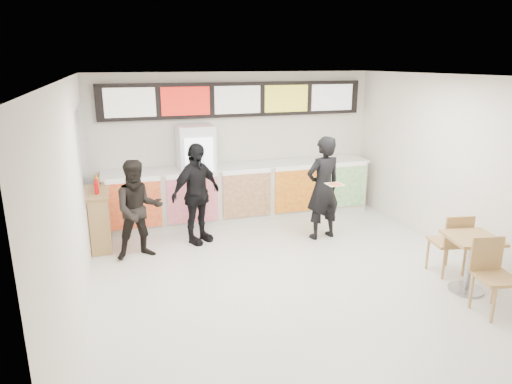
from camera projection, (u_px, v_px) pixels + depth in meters
name	position (u px, v px, depth m)	size (l,w,h in m)	color
floor	(299.00, 282.00, 6.85)	(7.00, 7.00, 0.00)	beige
ceiling	(305.00, 77.00, 6.02)	(7.00, 7.00, 0.00)	white
wall_back	(236.00, 145.00, 9.64)	(6.00, 6.00, 0.00)	silver
wall_left	(75.00, 206.00, 5.56)	(7.00, 7.00, 0.00)	silver
wall_right	(474.00, 171.00, 7.32)	(7.00, 7.00, 0.00)	silver
service_counter	(242.00, 192.00, 9.53)	(5.56, 0.77, 1.14)	silver
menu_board	(237.00, 100.00, 9.30)	(5.50, 0.14, 0.70)	black
drinks_fridge	(197.00, 175.00, 9.15)	(0.70, 0.67, 2.00)	white
mirror_panel	(83.00, 150.00, 7.74)	(0.01, 2.00, 1.50)	#B2B7BF
customer_main	(323.00, 188.00, 8.36)	(0.70, 0.46, 1.92)	black
customer_left	(139.00, 210.00, 7.54)	(0.82, 0.64, 1.68)	black
customer_mid	(196.00, 194.00, 8.15)	(1.08, 0.45, 1.84)	black
pizza_slice	(335.00, 184.00, 7.89)	(0.36, 0.36, 0.02)	beige
cafe_table	(470.00, 254.00, 6.45)	(0.79, 1.76, 0.99)	#AC8A4E
condiment_ledge	(100.00, 218.00, 8.05)	(0.38, 0.93, 1.25)	#AC8A4E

